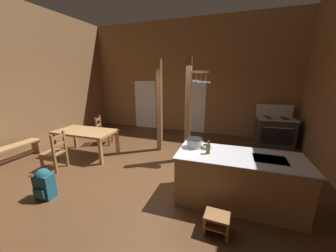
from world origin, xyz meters
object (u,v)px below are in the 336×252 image
at_px(stockpot_on_counter, 194,143).
at_px(mixing_bowl_on_counter, 207,147).
at_px(dining_table, 85,134).
at_px(bottle_tall_on_counter, 208,148).
at_px(ladderback_chair_near_window, 103,131).
at_px(bench_along_left_wall, 14,150).
at_px(kitchen_island, 237,179).
at_px(stove_range, 274,131).
at_px(backpack, 44,183).
at_px(step_stool, 217,222).
at_px(ladderback_chair_by_post, 55,152).

relative_size(stockpot_on_counter, mixing_bowl_on_counter, 1.95).
height_order(dining_table, bottle_tall_on_counter, bottle_tall_on_counter).
bearing_deg(ladderback_chair_near_window, bench_along_left_wall, -125.09).
bearing_deg(dining_table, bench_along_left_wall, -147.32).
height_order(ladderback_chair_near_window, mixing_bowl_on_counter, mixing_bowl_on_counter).
bearing_deg(kitchen_island, stove_range, 72.66).
height_order(bench_along_left_wall, backpack, backpack).
distance_m(kitchen_island, stove_range, 3.78).
height_order(step_stool, ladderback_chair_by_post, ladderback_chair_by_post).
bearing_deg(stockpot_on_counter, kitchen_island, -8.81).
xyz_separation_m(dining_table, ladderback_chair_by_post, (-0.07, -0.97, -0.20)).
relative_size(ladderback_chair_by_post, bench_along_left_wall, 0.72).
height_order(backpack, stockpot_on_counter, stockpot_on_counter).
xyz_separation_m(step_stool, bottle_tall_on_counter, (-0.28, 0.76, 0.84)).
bearing_deg(ladderback_chair_near_window, stove_range, 18.45).
bearing_deg(stove_range, step_stool, -107.16).
distance_m(stove_range, bottle_tall_on_counter, 4.10).
relative_size(kitchen_island, bottle_tall_on_counter, 8.98).
relative_size(ladderback_chair_near_window, backpack, 1.59).
height_order(kitchen_island, step_stool, kitchen_island).
bearing_deg(ladderback_chair_near_window, bottle_tall_on_counter, -26.53).
relative_size(kitchen_island, dining_table, 1.27).
bearing_deg(stove_range, mixing_bowl_on_counter, -116.39).
height_order(kitchen_island, ladderback_chair_by_post, ladderback_chair_by_post).
bearing_deg(stove_range, bottle_tall_on_counter, -114.10).
bearing_deg(bottle_tall_on_counter, ladderback_chair_by_post, -179.36).
xyz_separation_m(stove_range, bench_along_left_wall, (-6.84, -3.79, -0.18)).
height_order(step_stool, ladderback_chair_near_window, ladderback_chair_near_window).
bearing_deg(bench_along_left_wall, bottle_tall_on_counter, 0.81).
bearing_deg(kitchen_island, backpack, -162.04).
bearing_deg(mixing_bowl_on_counter, ladderback_chair_near_window, 156.23).
bearing_deg(stove_range, backpack, -133.86).
distance_m(stockpot_on_counter, bottle_tall_on_counter, 0.38).
xyz_separation_m(mixing_bowl_on_counter, bottle_tall_on_counter, (0.06, -0.25, 0.06)).
relative_size(dining_table, backpack, 2.88).
distance_m(stove_range, ladderback_chair_by_post, 6.53).
bearing_deg(step_stool, ladderback_chair_by_post, 169.74).
distance_m(step_stool, ladderback_chair_by_post, 4.04).
xyz_separation_m(dining_table, bench_along_left_wall, (-1.56, -1.00, -0.35)).
height_order(stove_range, stockpot_on_counter, stove_range).
height_order(stove_range, ladderback_chair_near_window, stove_range).
distance_m(ladderback_chair_near_window, bench_along_left_wall, 2.41).
distance_m(stove_range, step_stool, 4.69).
relative_size(ladderback_chair_near_window, bench_along_left_wall, 0.72).
height_order(dining_table, ladderback_chair_by_post, ladderback_chair_by_post).
distance_m(kitchen_island, ladderback_chair_by_post, 4.22).
bearing_deg(stove_range, dining_table, -152.17).
relative_size(kitchen_island, backpack, 3.67).
distance_m(backpack, mixing_bowl_on_counter, 3.14).
bearing_deg(step_stool, mixing_bowl_on_counter, 108.51).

